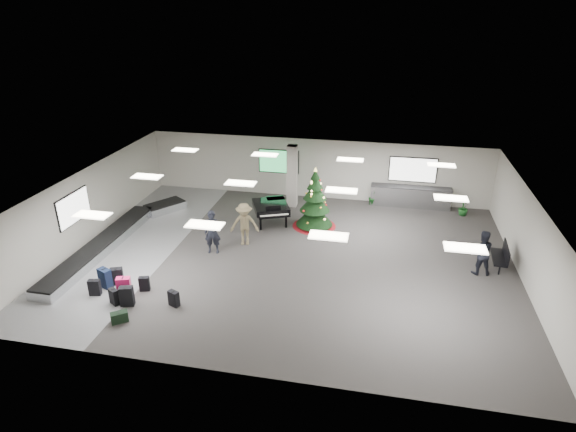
% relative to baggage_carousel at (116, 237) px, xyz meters
% --- Properties ---
extents(ground, '(18.00, 18.00, 0.00)m').
position_rel_baggage_carousel_xyz_m(ground, '(7.84, 0.08, -0.21)').
color(ground, '#34312F').
rests_on(ground, ground).
extents(room_envelope, '(18.02, 14.02, 3.21)m').
position_rel_baggage_carousel_xyz_m(room_envelope, '(7.46, 0.75, 2.12)').
color(room_envelope, beige).
rests_on(room_envelope, ground).
extents(baggage_carousel, '(2.28, 9.71, 0.43)m').
position_rel_baggage_carousel_xyz_m(baggage_carousel, '(0.00, 0.00, 0.00)').
color(baggage_carousel, silver).
rests_on(baggage_carousel, ground).
extents(service_counter, '(4.05, 0.65, 1.08)m').
position_rel_baggage_carousel_xyz_m(service_counter, '(12.84, 6.73, 0.33)').
color(service_counter, silver).
rests_on(service_counter, ground).
extents(suitcase_0, '(0.52, 0.37, 0.75)m').
position_rel_baggage_carousel_xyz_m(suitcase_0, '(2.96, -4.39, 0.15)').
color(suitcase_0, black).
rests_on(suitcase_0, ground).
extents(suitcase_1, '(0.43, 0.37, 0.61)m').
position_rel_baggage_carousel_xyz_m(suitcase_1, '(2.47, -4.42, 0.08)').
color(suitcase_1, black).
rests_on(suitcase_1, ground).
extents(pink_suitcase, '(0.54, 0.41, 0.77)m').
position_rel_baggage_carousel_xyz_m(pink_suitcase, '(2.58, -3.89, 0.16)').
color(pink_suitcase, '#EC1E67').
rests_on(pink_suitcase, ground).
extents(suitcase_3, '(0.41, 0.29, 0.57)m').
position_rel_baggage_carousel_xyz_m(suitcase_3, '(3.10, -3.40, 0.06)').
color(suitcase_3, black).
rests_on(suitcase_3, ground).
extents(navy_suitcase, '(0.56, 0.46, 0.77)m').
position_rel_baggage_carousel_xyz_m(navy_suitcase, '(1.59, -3.48, 0.16)').
color(navy_suitcase, black).
rests_on(navy_suitcase, ground).
extents(suitcase_5, '(0.45, 0.31, 0.63)m').
position_rel_baggage_carousel_xyz_m(suitcase_5, '(1.49, -4.03, 0.09)').
color(suitcase_5, black).
rests_on(suitcase_5, ground).
extents(green_duffel, '(0.60, 0.55, 0.38)m').
position_rel_baggage_carousel_xyz_m(green_duffel, '(3.18, -5.33, -0.03)').
color(green_duffel, black).
rests_on(green_duffel, ground).
extents(suitcase_7, '(0.44, 0.35, 0.59)m').
position_rel_baggage_carousel_xyz_m(suitcase_7, '(4.56, -4.10, 0.07)').
color(suitcase_7, black).
rests_on(suitcase_7, ground).
extents(suitcase_8, '(0.51, 0.40, 0.68)m').
position_rel_baggage_carousel_xyz_m(suitcase_8, '(1.89, -3.20, 0.12)').
color(suitcase_8, black).
rests_on(suitcase_8, ground).
extents(christmas_tree, '(2.05, 2.05, 2.92)m').
position_rel_baggage_carousel_xyz_m(christmas_tree, '(8.36, 3.36, 0.79)').
color(christmas_tree, maroon).
rests_on(christmas_tree, ground).
extents(grand_piano, '(2.18, 2.43, 1.14)m').
position_rel_baggage_carousel_xyz_m(grand_piano, '(6.28, 3.29, 0.60)').
color(grand_piano, black).
rests_on(grand_piano, ground).
extents(bench, '(0.64, 1.57, 0.97)m').
position_rel_baggage_carousel_xyz_m(bench, '(16.22, 1.00, 0.34)').
color(bench, black).
rests_on(bench, ground).
extents(traveler_a, '(0.75, 0.56, 1.88)m').
position_rel_baggage_carousel_xyz_m(traveler_a, '(4.59, -0.08, 0.73)').
color(traveler_a, black).
rests_on(traveler_a, ground).
extents(traveler_b, '(1.35, 0.95, 1.90)m').
position_rel_baggage_carousel_xyz_m(traveler_b, '(5.67, 0.92, 0.74)').
color(traveler_b, olive).
rests_on(traveler_b, ground).
extents(traveler_bench, '(0.96, 0.79, 1.82)m').
position_rel_baggage_carousel_xyz_m(traveler_bench, '(15.28, 0.33, 0.70)').
color(traveler_bench, black).
rests_on(traveler_bench, ground).
extents(potted_plant_left, '(0.59, 0.55, 0.85)m').
position_rel_baggage_carousel_xyz_m(potted_plant_left, '(10.97, 6.58, 0.21)').
color(potted_plant_left, '#15431C').
rests_on(potted_plant_left, ground).
extents(potted_plant_right, '(0.63, 0.63, 0.81)m').
position_rel_baggage_carousel_xyz_m(potted_plant_right, '(15.40, 6.09, 0.19)').
color(potted_plant_right, '#15431C').
rests_on(potted_plant_right, ground).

